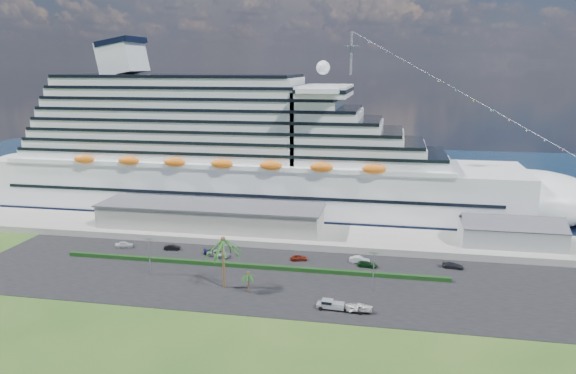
% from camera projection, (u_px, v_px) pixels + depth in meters
% --- Properties ---
extents(ground, '(420.00, 420.00, 0.00)m').
position_uv_depth(ground, '(267.00, 300.00, 109.27)').
color(ground, '#244B19').
rests_on(ground, ground).
extents(asphalt_lot, '(140.00, 38.00, 0.12)m').
position_uv_depth(asphalt_lot, '(279.00, 279.00, 119.81)').
color(asphalt_lot, black).
rests_on(asphalt_lot, ground).
extents(wharf, '(240.00, 20.00, 1.80)m').
position_uv_depth(wharf, '(302.00, 235.00, 147.45)').
color(wharf, gray).
rests_on(wharf, ground).
extents(water, '(420.00, 160.00, 0.02)m').
position_uv_depth(water, '(337.00, 175.00, 233.98)').
color(water, '#0B1F31').
rests_on(water, ground).
extents(cruise_ship, '(191.00, 38.00, 54.00)m').
position_uv_depth(cruise_ship, '(245.00, 159.00, 171.10)').
color(cruise_ship, silver).
rests_on(cruise_ship, ground).
extents(terminal_building, '(61.00, 15.00, 6.30)m').
position_uv_depth(terminal_building, '(210.00, 216.00, 151.21)').
color(terminal_building, gray).
rests_on(terminal_building, wharf).
extents(port_shed, '(24.00, 12.31, 7.37)m').
position_uv_depth(port_shed, '(511.00, 234.00, 137.07)').
color(port_shed, gray).
rests_on(port_shed, wharf).
extents(hedge, '(88.00, 1.10, 0.90)m').
position_uv_depth(hedge, '(249.00, 266.00, 125.98)').
color(hedge, black).
rests_on(hedge, asphalt_lot).
extents(lamp_post_left, '(1.60, 0.35, 8.27)m').
position_uv_depth(lamp_post_left, '(149.00, 252.00, 120.99)').
color(lamp_post_left, gray).
rests_on(lamp_post_left, asphalt_lot).
extents(lamp_post_right, '(1.60, 0.35, 8.27)m').
position_uv_depth(lamp_post_right, '(374.00, 266.00, 112.10)').
color(lamp_post_right, gray).
rests_on(lamp_post_right, asphalt_lot).
extents(palm_tall, '(8.82, 8.82, 11.13)m').
position_uv_depth(palm_tall, '(223.00, 245.00, 113.00)').
color(palm_tall, '#47301E').
rests_on(palm_tall, ground).
extents(palm_short, '(3.53, 3.53, 4.56)m').
position_uv_depth(palm_short, '(248.00, 276.00, 111.72)').
color(palm_short, '#47301E').
rests_on(palm_short, ground).
extents(parked_car_0, '(4.62, 2.72, 1.48)m').
position_uv_depth(parked_car_0, '(124.00, 244.00, 140.06)').
color(parked_car_0, silver).
rests_on(parked_car_0, asphalt_lot).
extents(parked_car_1, '(4.16, 2.12, 1.31)m').
position_uv_depth(parked_car_1, '(172.00, 247.00, 138.11)').
color(parked_car_1, black).
rests_on(parked_car_1, asphalt_lot).
extents(parked_car_2, '(6.05, 4.01, 1.54)m').
position_uv_depth(parked_car_2, '(219.00, 254.00, 133.26)').
color(parked_car_2, gray).
rests_on(parked_car_2, asphalt_lot).
extents(parked_car_3, '(4.82, 2.18, 1.37)m').
position_uv_depth(parked_car_3, '(214.00, 252.00, 134.59)').
color(parked_car_3, '#11123D').
rests_on(parked_car_3, asphalt_lot).
extents(parked_car_4, '(4.32, 2.68, 1.37)m').
position_uv_depth(parked_car_4, '(299.00, 258.00, 130.67)').
color(parked_car_4, maroon).
rests_on(parked_car_4, asphalt_lot).
extents(parked_car_5, '(4.73, 1.93, 1.52)m').
position_uv_depth(parked_car_5, '(359.00, 260.00, 128.98)').
color(parked_car_5, silver).
rests_on(parked_car_5, asphalt_lot).
extents(parked_car_6, '(4.67, 2.54, 1.24)m').
position_uv_depth(parked_car_6, '(368.00, 264.00, 126.46)').
color(parked_car_6, black).
rests_on(parked_car_6, asphalt_lot).
extents(parked_car_7, '(4.96, 2.69, 1.36)m').
position_uv_depth(parked_car_7, '(453.00, 265.00, 125.68)').
color(parked_car_7, '#232429').
rests_on(parked_car_7, asphalt_lot).
extents(pickup_truck, '(5.26, 2.20, 1.82)m').
position_uv_depth(pickup_truck, '(330.00, 304.00, 104.46)').
color(pickup_truck, black).
rests_on(pickup_truck, asphalt_lot).
extents(boat_trailer, '(5.95, 4.05, 1.69)m').
position_uv_depth(boat_trailer, '(359.00, 307.00, 102.99)').
color(boat_trailer, gray).
rests_on(boat_trailer, asphalt_lot).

